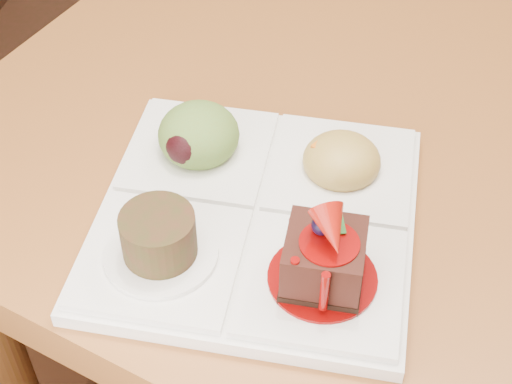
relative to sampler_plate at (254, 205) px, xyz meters
The scene contains 1 object.
sampler_plate is the anchor object (origin of this frame).
Camera 1 is at (0.00, -1.10, 1.19)m, focal length 55.00 mm.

